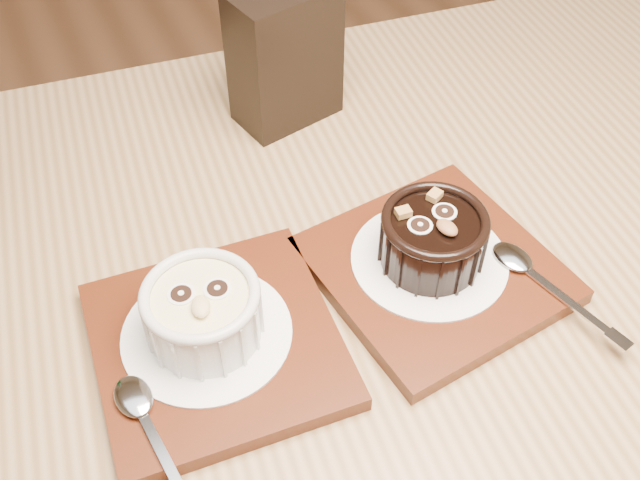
# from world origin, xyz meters

# --- Properties ---
(table) EXTENTS (1.28, 0.92, 0.75)m
(table) POSITION_xyz_m (-0.11, 0.16, 0.66)
(table) COLOR brown
(table) RESTS_ON ground
(tray_left) EXTENTS (0.19, 0.19, 0.01)m
(tray_left) POSITION_xyz_m (-0.21, 0.17, 0.76)
(tray_left) COLOR #501F0D
(tray_left) RESTS_ON table
(doily_left) EXTENTS (0.13, 0.13, 0.00)m
(doily_left) POSITION_xyz_m (-0.21, 0.18, 0.77)
(doily_left) COLOR white
(doily_left) RESTS_ON tray_left
(ramekin_white) EXTENTS (0.09, 0.09, 0.05)m
(ramekin_white) POSITION_xyz_m (-0.21, 0.18, 0.79)
(ramekin_white) COLOR silver
(ramekin_white) RESTS_ON doily_left
(spoon_left) EXTENTS (0.04, 0.14, 0.01)m
(spoon_left) POSITION_xyz_m (-0.28, 0.11, 0.77)
(spoon_left) COLOR #B7BAC0
(spoon_left) RESTS_ON tray_left
(tray_right) EXTENTS (0.20, 0.20, 0.01)m
(tray_right) POSITION_xyz_m (-0.02, 0.17, 0.76)
(tray_right) COLOR #501F0D
(tray_right) RESTS_ON table
(doily_right) EXTENTS (0.13, 0.13, 0.00)m
(doily_right) POSITION_xyz_m (-0.02, 0.17, 0.77)
(doily_right) COLOR white
(doily_right) RESTS_ON tray_right
(ramekin_dark) EXTENTS (0.09, 0.09, 0.05)m
(ramekin_dark) POSITION_xyz_m (-0.02, 0.17, 0.79)
(ramekin_dark) COLOR black
(ramekin_dark) RESTS_ON doily_right
(spoon_right) EXTENTS (0.06, 0.14, 0.01)m
(spoon_right) POSITION_xyz_m (0.05, 0.11, 0.77)
(spoon_right) COLOR #B7BAC0
(spoon_right) RESTS_ON tray_right
(condiment_stand) EXTENTS (0.11, 0.08, 0.14)m
(condiment_stand) POSITION_xyz_m (-0.05, 0.42, 0.82)
(condiment_stand) COLOR black
(condiment_stand) RESTS_ON table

